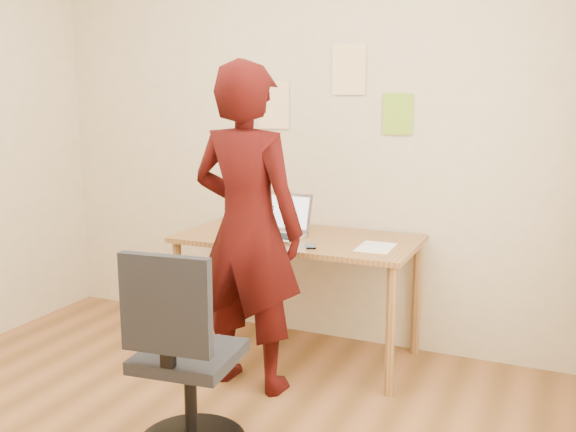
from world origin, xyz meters
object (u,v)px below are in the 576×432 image
at_px(phone, 311,246).
at_px(office_chair, 183,368).
at_px(desk, 298,251).
at_px(laptop, 278,227).
at_px(person, 247,229).

distance_m(phone, office_chair, 1.07).
height_order(desk, office_chair, office_chair).
distance_m(laptop, office_chair, 1.24).
bearing_deg(phone, laptop, 123.37).
bearing_deg(laptop, office_chair, -81.26).
bearing_deg(laptop, phone, -28.42).
relative_size(desk, office_chair, 1.49).
relative_size(laptop, person, 0.21).
relative_size(phone, person, 0.07).
distance_m(desk, phone, 0.28).
distance_m(desk, laptop, 0.18).
height_order(phone, office_chair, office_chair).
height_order(office_chair, person, person).
bearing_deg(person, phone, -130.15).
xyz_separation_m(desk, laptop, (-0.11, -0.03, 0.14)).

